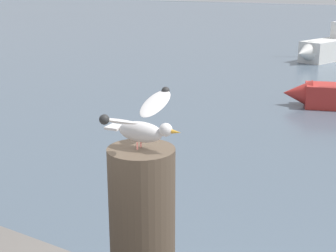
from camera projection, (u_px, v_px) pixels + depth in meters
mooring_post at (143, 252)px, 2.56m from camera, size 0.33×0.33×1.13m
seagull at (141, 124)px, 2.36m from camera, size 0.39×0.64×0.24m
boat_white at (332, 47)px, 20.28m from camera, size 2.15×4.51×4.28m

